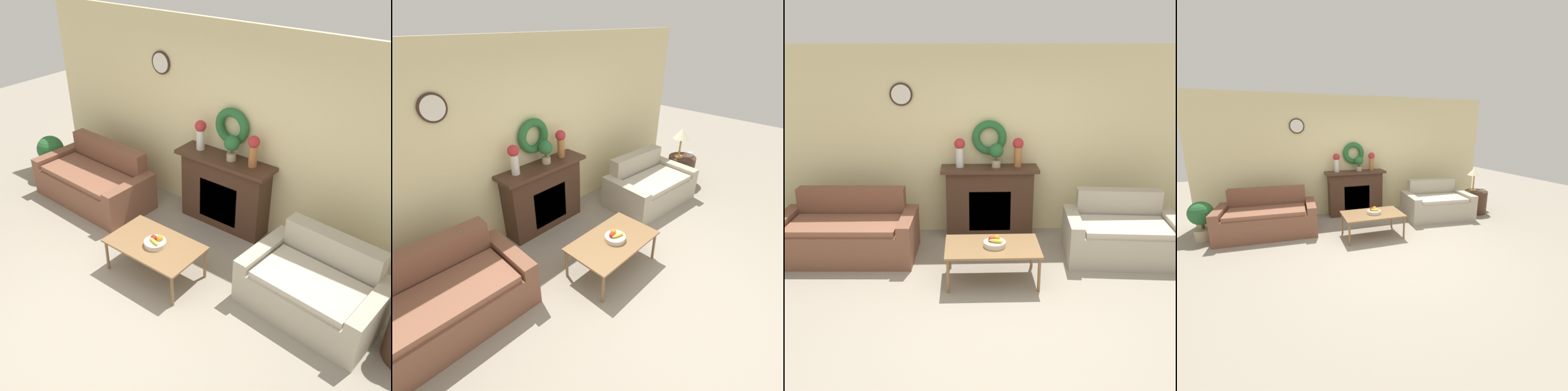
% 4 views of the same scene
% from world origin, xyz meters
% --- Properties ---
extents(ground_plane, '(16.00, 16.00, 0.00)m').
position_xyz_m(ground_plane, '(0.00, 0.00, 0.00)').
color(ground_plane, gray).
extents(wall_back, '(6.80, 0.18, 2.70)m').
position_xyz_m(wall_back, '(-0.00, 2.42, 1.35)').
color(wall_back, beige).
rests_on(wall_back, ground_plane).
extents(fireplace, '(1.38, 0.41, 1.03)m').
position_xyz_m(fireplace, '(-0.03, 2.21, 0.52)').
color(fireplace, '#42281C').
rests_on(fireplace, ground_plane).
extents(couch_left, '(1.81, 0.95, 0.85)m').
position_xyz_m(couch_left, '(-1.94, 1.56, 0.31)').
color(couch_left, brown).
rests_on(couch_left, ground_plane).
extents(loveseat_right, '(1.55, 1.05, 0.82)m').
position_xyz_m(loveseat_right, '(1.69, 1.44, 0.29)').
color(loveseat_right, '#B2A893').
rests_on(loveseat_right, ground_plane).
extents(coffee_table, '(1.11, 0.68, 0.44)m').
position_xyz_m(coffee_table, '(-0.06, 0.83, 0.41)').
color(coffee_table, olive).
rests_on(coffee_table, ground_plane).
extents(fruit_bowl, '(0.26, 0.26, 0.12)m').
position_xyz_m(fruit_bowl, '(-0.04, 0.82, 0.48)').
color(fruit_bowl, beige).
rests_on(fruit_bowl, coffee_table).
extents(side_table_by_loveseat, '(0.51, 0.51, 0.54)m').
position_xyz_m(side_table_by_loveseat, '(2.75, 1.40, 0.27)').
color(side_table_by_loveseat, '#42281C').
rests_on(side_table_by_loveseat, ground_plane).
extents(table_lamp, '(0.31, 0.31, 0.56)m').
position_xyz_m(table_lamp, '(2.68, 1.45, 0.98)').
color(table_lamp, '#B28E42').
rests_on(table_lamp, side_table_by_loveseat).
extents(mug, '(0.09, 0.09, 0.08)m').
position_xyz_m(mug, '(2.86, 1.31, 0.58)').
color(mug, silver).
rests_on(mug, side_table_by_loveseat).
extents(vase_on_mantel_left, '(0.15, 0.15, 0.41)m').
position_xyz_m(vase_on_mantel_left, '(-0.45, 2.22, 1.27)').
color(vase_on_mantel_left, silver).
rests_on(vase_on_mantel_left, fireplace).
extents(vase_on_mantel_right, '(0.15, 0.15, 0.41)m').
position_xyz_m(vase_on_mantel_right, '(0.37, 2.22, 1.27)').
color(vase_on_mantel_right, '#AD6B38').
rests_on(vase_on_mantel_right, fireplace).
extents(potted_plant_on_mantel, '(0.20, 0.20, 0.34)m').
position_xyz_m(potted_plant_on_mantel, '(0.06, 2.20, 1.24)').
color(potted_plant_on_mantel, tan).
rests_on(potted_plant_on_mantel, fireplace).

